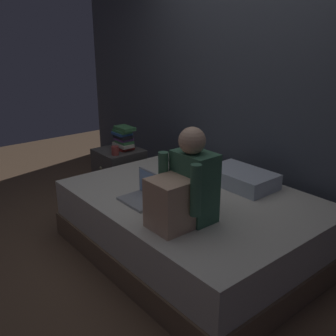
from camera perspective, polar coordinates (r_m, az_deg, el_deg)
ground_plane at (r=3.27m, az=-2.82°, el=-12.47°), size 8.00×8.00×0.00m
wall_back at (r=3.63m, az=12.61°, el=13.09°), size 5.60×0.10×2.70m
bed at (r=3.17m, az=3.69°, el=-8.26°), size 2.00×1.50×0.51m
nightstand at (r=4.18m, az=-7.24°, el=-0.93°), size 0.44×0.46×0.56m
person_sitting at (r=2.53m, az=2.47°, el=-3.01°), size 0.39×0.44×0.66m
laptop at (r=2.93m, az=-3.50°, el=-3.92°), size 0.32×0.23×0.22m
pillow at (r=3.28m, az=10.89°, el=-1.46°), size 0.56×0.36×0.13m
book_stack at (r=4.06m, az=-6.68°, el=4.43°), size 0.23×0.17×0.25m
mug at (r=3.91m, az=-7.90°, el=2.59°), size 0.08×0.08×0.09m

